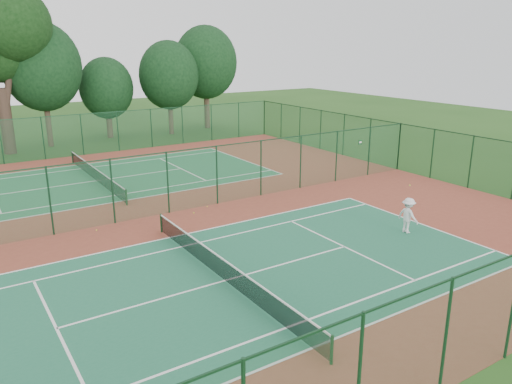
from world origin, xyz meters
The scene contains 15 objects.
ground centered at (0.00, 0.00, 0.00)m, with size 120.00×120.00×0.00m, color #234C18.
red_pad centered at (0.00, 0.00, 0.01)m, with size 40.00×36.00×0.01m, color brown.
court_near centered at (0.00, -9.00, 0.01)m, with size 23.77×10.97×0.01m, color #1F6546.
court_far centered at (0.00, 9.00, 0.01)m, with size 23.77×10.97×0.01m, color #20683D.
fence_north centered at (0.00, 18.00, 1.76)m, with size 40.00×0.09×3.50m.
fence_south centered at (0.00, -18.00, 1.76)m, with size 40.00×0.09×3.50m.
fence_east centered at (20.00, 0.00, 1.76)m, with size 0.09×36.00×3.50m.
fence_divider centered at (0.00, 0.00, 1.76)m, with size 40.00×0.09×3.50m.
tennis_net_near centered at (0.00, -9.00, 0.54)m, with size 0.10×12.90×0.97m.
tennis_net_far centered at (0.00, 9.00, 0.54)m, with size 0.10×12.90×0.97m.
player_near centered at (10.28, -9.32, 0.92)m, with size 1.16×0.67×1.80m, color silver.
stray_ball_a centered at (2.62, -0.88, 0.05)m, with size 0.07×0.07×0.07m, color #D1DF34.
stray_ball_b centered at (3.79, -0.26, 0.04)m, with size 0.06×0.06×0.06m, color yellow.
stray_ball_c centered at (-2.69, -0.62, 0.04)m, with size 0.06×0.06×0.06m, color yellow.
evergreen_row centered at (0.50, 24.25, 0.00)m, with size 39.00×5.00×12.00m, color black, non-canonical shape.
Camera 1 is at (-8.75, -24.82, 9.09)m, focal length 35.00 mm.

